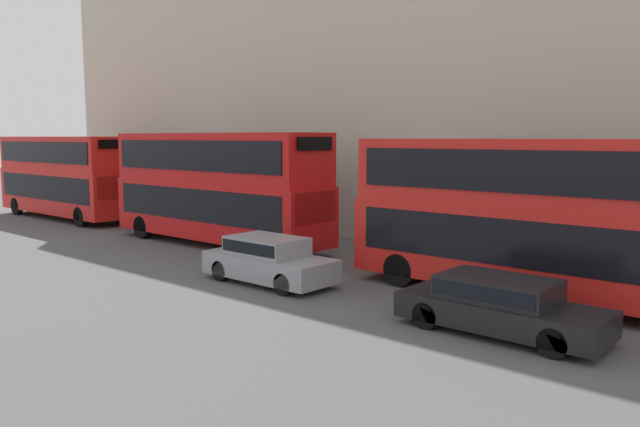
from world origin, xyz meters
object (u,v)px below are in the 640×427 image
object	(u,v)px
car_hatchback	(268,259)
bus_second_in_queue	(217,184)
bus_leading	(556,214)
car_dark_sedan	(500,304)
bus_third_in_queue	(65,174)

from	to	relation	value
car_hatchback	bus_second_in_queue	bearing A→B (deg)	62.28
bus_leading	car_dark_sedan	bearing A→B (deg)	-178.59
bus_second_in_queue	car_hatchback	distance (m)	7.52
bus_leading	car_dark_sedan	distance (m)	3.81
bus_leading	car_hatchback	xyz separation A→B (m)	(-3.40, 7.40, -1.67)
bus_leading	bus_third_in_queue	xyz separation A→B (m)	(-0.00, 26.71, 0.04)
bus_third_in_queue	car_dark_sedan	world-z (taller)	bus_third_in_queue
bus_second_in_queue	car_dark_sedan	world-z (taller)	bus_second_in_queue
bus_leading	bus_second_in_queue	size ratio (longest dim) A/B	1.06
car_dark_sedan	car_hatchback	world-z (taller)	car_hatchback
bus_leading	car_hatchback	world-z (taller)	bus_leading
bus_second_in_queue	car_hatchback	bearing A→B (deg)	-117.72
bus_leading	car_dark_sedan	world-z (taller)	bus_leading
bus_second_in_queue	car_dark_sedan	xyz separation A→B (m)	(-3.40, -13.95, -1.83)
bus_third_in_queue	car_dark_sedan	distance (m)	27.06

